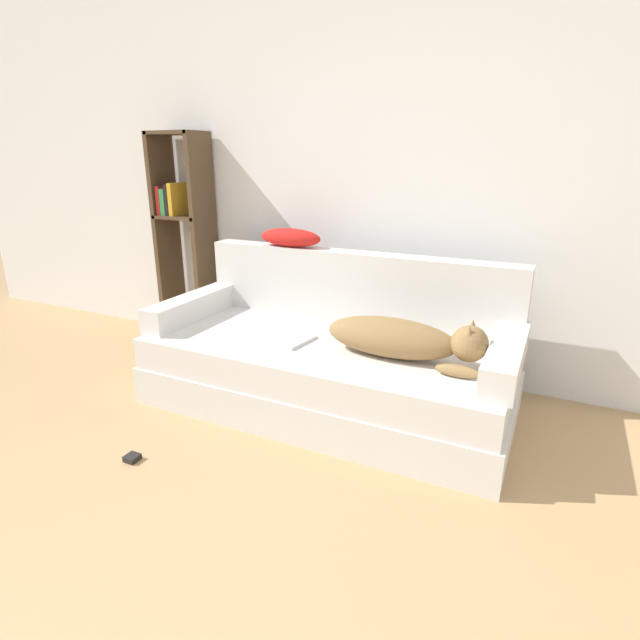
{
  "coord_description": "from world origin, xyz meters",
  "views": [
    {
      "loc": [
        0.94,
        -0.23,
        1.38
      ],
      "look_at": [
        -0.16,
        2.04,
        0.55
      ],
      "focal_mm": 28.0,
      "sensor_mm": 36.0,
      "label": 1
    }
  ],
  "objects_px": {
    "power_adapter": "(132,458)",
    "dog": "(403,339)",
    "throw_pillow": "(290,238)",
    "laptop": "(282,337)",
    "bookshelf": "(184,228)",
    "couch": "(327,374)"
  },
  "relations": [
    {
      "from": "laptop",
      "to": "power_adapter",
      "type": "height_order",
      "value": "laptop"
    },
    {
      "from": "throw_pillow",
      "to": "laptop",
      "type": "bearing_deg",
      "value": -67.2
    },
    {
      "from": "bookshelf",
      "to": "power_adapter",
      "type": "bearing_deg",
      "value": -60.21
    },
    {
      "from": "laptop",
      "to": "power_adapter",
      "type": "xyz_separation_m",
      "value": [
        -0.35,
        -0.83,
        -0.39
      ]
    },
    {
      "from": "laptop",
      "to": "bookshelf",
      "type": "xyz_separation_m",
      "value": [
        -1.17,
        0.6,
        0.46
      ]
    },
    {
      "from": "bookshelf",
      "to": "power_adapter",
      "type": "relative_size",
      "value": 24.51
    },
    {
      "from": "power_adapter",
      "to": "bookshelf",
      "type": "bearing_deg",
      "value": 119.79
    },
    {
      "from": "couch",
      "to": "throw_pillow",
      "type": "height_order",
      "value": "throw_pillow"
    },
    {
      "from": "throw_pillow",
      "to": "power_adapter",
      "type": "relative_size",
      "value": 6.72
    },
    {
      "from": "dog",
      "to": "bookshelf",
      "type": "xyz_separation_m",
      "value": [
        -1.86,
        0.58,
        0.37
      ]
    },
    {
      "from": "dog",
      "to": "power_adapter",
      "type": "relative_size",
      "value": 13.09
    },
    {
      "from": "throw_pillow",
      "to": "power_adapter",
      "type": "distance_m",
      "value": 1.58
    },
    {
      "from": "bookshelf",
      "to": "laptop",
      "type": "bearing_deg",
      "value": -27.23
    },
    {
      "from": "power_adapter",
      "to": "throw_pillow",
      "type": "bearing_deg",
      "value": 83.8
    },
    {
      "from": "dog",
      "to": "throw_pillow",
      "type": "relative_size",
      "value": 1.95
    },
    {
      "from": "couch",
      "to": "bookshelf",
      "type": "bearing_deg",
      "value": 159.89
    },
    {
      "from": "laptop",
      "to": "couch",
      "type": "bearing_deg",
      "value": 26.7
    },
    {
      "from": "couch",
      "to": "bookshelf",
      "type": "xyz_separation_m",
      "value": [
        -1.41,
        0.52,
        0.67
      ]
    },
    {
      "from": "dog",
      "to": "bookshelf",
      "type": "height_order",
      "value": "bookshelf"
    },
    {
      "from": "dog",
      "to": "throw_pillow",
      "type": "bearing_deg",
      "value": 152.96
    },
    {
      "from": "power_adapter",
      "to": "dog",
      "type": "bearing_deg",
      "value": 39.48
    },
    {
      "from": "laptop",
      "to": "throw_pillow",
      "type": "bearing_deg",
      "value": 121.09
    }
  ]
}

